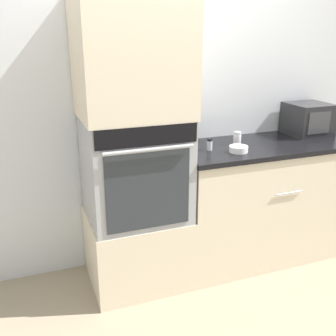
{
  "coord_description": "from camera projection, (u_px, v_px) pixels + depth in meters",
  "views": [
    {
      "loc": [
        -1.01,
        -2.12,
        1.72
      ],
      "look_at": [
        -0.13,
        0.21,
        0.87
      ],
      "focal_mm": 42.0,
      "sensor_mm": 36.0,
      "label": 1
    }
  ],
  "objects": [
    {
      "name": "ground_plane",
      "position": [
        196.0,
        291.0,
        2.77
      ],
      "size": [
        12.0,
        12.0,
        0.0
      ],
      "primitive_type": "plane",
      "color": "gray"
    },
    {
      "name": "wall_back",
      "position": [
        165.0,
        100.0,
        2.93
      ],
      "size": [
        8.0,
        0.05,
        2.5
      ],
      "color": "silver",
      "rests_on": "ground_plane"
    },
    {
      "name": "oven_cabinet_base",
      "position": [
        137.0,
        247.0,
        2.84
      ],
      "size": [
        0.68,
        0.6,
        0.52
      ],
      "color": "beige",
      "rests_on": "ground_plane"
    },
    {
      "name": "wall_oven",
      "position": [
        135.0,
        168.0,
        2.64
      ],
      "size": [
        0.65,
        0.64,
        0.69
      ],
      "color": "#9EA0A5",
      "rests_on": "oven_cabinet_base"
    },
    {
      "name": "oven_cabinet_upper",
      "position": [
        132.0,
        57.0,
        2.41
      ],
      "size": [
        0.68,
        0.6,
        0.74
      ],
      "color": "beige",
      "rests_on": "wall_oven"
    },
    {
      "name": "counter_unit",
      "position": [
        262.0,
        200.0,
        3.12
      ],
      "size": [
        1.42,
        0.63,
        0.94
      ],
      "color": "beige",
      "rests_on": "ground_plane"
    },
    {
      "name": "microwave",
      "position": [
        308.0,
        119.0,
        3.19
      ],
      "size": [
        0.33,
        0.32,
        0.25
      ],
      "color": "#232326",
      "rests_on": "counter_unit"
    },
    {
      "name": "knife_block",
      "position": [
        186.0,
        133.0,
        2.89
      ],
      "size": [
        0.12,
        0.11,
        0.22
      ],
      "color": "black",
      "rests_on": "counter_unit"
    },
    {
      "name": "bowl",
      "position": [
        239.0,
        149.0,
        2.73
      ],
      "size": [
        0.13,
        0.13,
        0.04
      ],
      "color": "white",
      "rests_on": "counter_unit"
    },
    {
      "name": "condiment_jar_near",
      "position": [
        237.0,
        139.0,
        2.9
      ],
      "size": [
        0.06,
        0.06,
        0.1
      ],
      "color": "silver",
      "rests_on": "counter_unit"
    },
    {
      "name": "condiment_jar_mid",
      "position": [
        210.0,
        144.0,
        2.77
      ],
      "size": [
        0.04,
        0.04,
        0.09
      ],
      "color": "silver",
      "rests_on": "counter_unit"
    }
  ]
}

